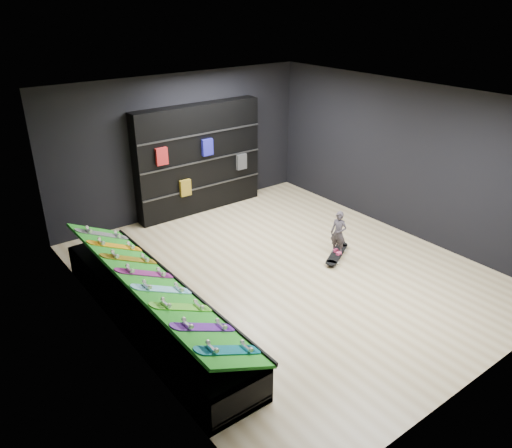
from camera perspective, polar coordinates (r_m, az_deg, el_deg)
floor at (r=8.82m, az=3.39°, el=-5.51°), size 6.00×7.00×0.01m
ceiling at (r=7.75m, az=3.96°, el=14.00°), size 6.00×7.00×0.01m
wall_back at (r=10.91m, az=-8.50°, el=8.91°), size 6.00×0.02×3.00m
wall_front at (r=6.22m, az=25.17°, el=-6.11°), size 6.00×0.02×3.00m
wall_left at (r=6.76m, az=-16.09°, el=-2.12°), size 0.02×7.00×3.00m
wall_right at (r=10.28m, az=16.58°, el=7.14°), size 0.02×7.00×3.00m
display_rack at (r=7.53m, az=-11.77°, el=-9.71°), size 0.90×4.50×0.50m
turf_ramp at (r=7.30m, az=-11.73°, el=-6.60°), size 0.92×4.50×0.46m
back_shelving at (r=10.99m, az=-6.56°, el=7.40°), size 2.95×0.34×2.36m
floor_skateboard at (r=9.38m, az=9.22°, el=-3.52°), size 0.96×0.67×0.09m
child at (r=9.25m, az=9.34°, el=-1.92°), size 0.19×0.22×0.49m
display_board_0 at (r=5.91m, az=-3.17°, el=-14.20°), size 0.93×0.22×0.50m
display_board_1 at (r=6.27m, az=-6.02°, el=-11.64°), size 0.93×0.22×0.50m
display_board_2 at (r=6.66m, az=-8.50°, el=-9.36°), size 0.93×0.22×0.50m
display_board_3 at (r=7.07m, az=-10.67°, el=-7.32°), size 0.93×0.22×0.50m
display_board_4 at (r=7.50m, az=-12.59°, el=-5.50°), size 0.93×0.22×0.50m
display_board_5 at (r=7.94m, az=-14.28°, el=-3.87°), size 0.93×0.22×0.50m
display_board_6 at (r=8.40m, az=-15.79°, el=-2.42°), size 0.93×0.22×0.50m
display_board_7 at (r=8.86m, az=-17.14°, el=-1.11°), size 0.93×0.22×0.50m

